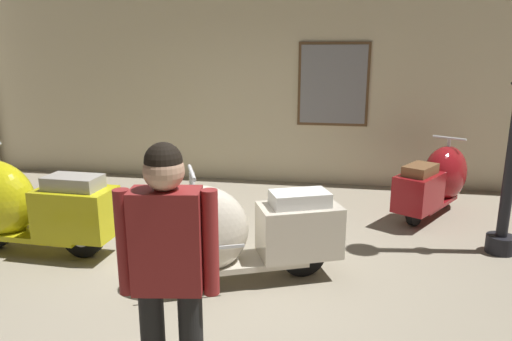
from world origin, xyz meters
The scene contains 6 objects.
ground_plane centered at (0.00, 0.00, 0.00)m, with size 60.00×60.00×0.00m, color gray.
showroom_back_wall centered at (-0.17, 3.28, 1.90)m, with size 18.00×0.63×3.81m.
scooter_0 centered at (-2.09, 0.04, 0.50)m, with size 1.79×0.60×1.09m.
scooter_1 centered at (0.18, -0.26, 0.48)m, with size 1.76×1.11×1.04m.
scooter_2 centered at (2.33, 2.05, 0.43)m, with size 1.19×1.55×0.95m.
visitor_1 centered at (0.24, -1.82, 0.90)m, with size 0.52×0.29×1.56m.
Camera 1 is at (1.07, -3.91, 1.97)m, focal length 32.51 mm.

